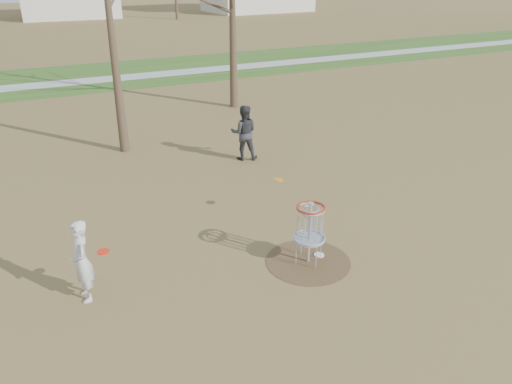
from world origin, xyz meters
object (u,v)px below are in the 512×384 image
Objects in this scene: player_throwing at (244,133)px; disc_golf_basket at (310,224)px; player_standing at (82,261)px; disc_grounded at (319,255)px.

player_throwing is 1.30× the size of disc_golf_basket.
player_standing is 1.19× the size of disc_golf_basket.
disc_golf_basket is at bearing 77.79° from player_standing.
player_throwing is at bearing 78.03° from disc_golf_basket.
disc_grounded is at bearing 104.93° from player_throwing.
disc_grounded is 0.96m from disc_golf_basket.
player_standing is 0.92× the size of player_throwing.
player_throwing is 6.22m from disc_golf_basket.
disc_grounded is 0.16× the size of disc_golf_basket.
player_throwing is 6.12m from disc_grounded.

